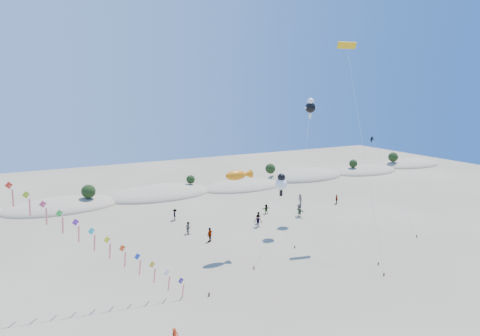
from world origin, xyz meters
name	(u,v)px	position (x,y,z in m)	size (l,w,h in m)	color
ground	(317,325)	(0.00, 0.00, 0.00)	(160.00, 160.00, 0.00)	#7A6D54
dune_ridge	(165,194)	(1.06, 45.14, 0.11)	(145.30, 11.49, 5.57)	gray
fish_kite	(239,175)	(0.97, 15.68, 9.12)	(13.46, 10.27, 9.69)	#3F2D1E
cartoon_kite_low	(281,183)	(8.51, 18.73, 6.82)	(8.92, 8.43, 8.05)	#3F2D1E
cartoon_kite_high	(310,107)	(16.27, 23.54, 16.07)	(9.87, 10.42, 17.30)	#3F2D1E
parafoil_kite	(347,49)	(15.61, 15.74, 23.22)	(5.62, 12.63, 24.11)	#3F2D1E
dark_kite	(384,165)	(23.50, 16.20, 8.25)	(0.93, 9.07, 12.05)	#3F2D1E
beachgoers	(259,214)	(8.96, 25.13, 0.85)	(27.27, 11.03, 1.83)	slate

